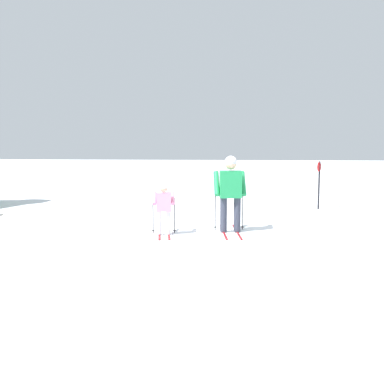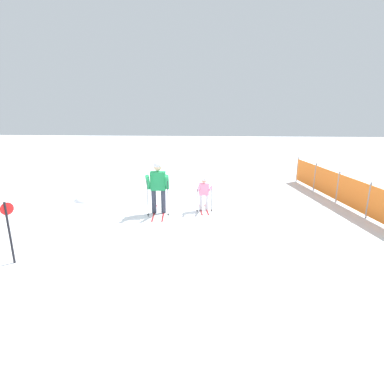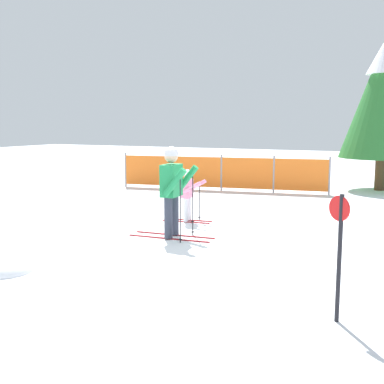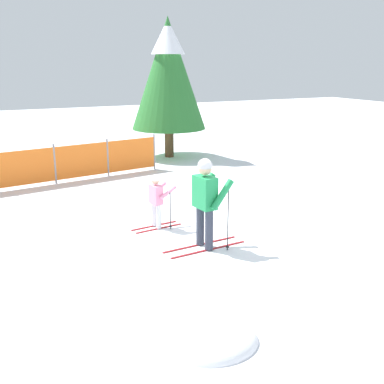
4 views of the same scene
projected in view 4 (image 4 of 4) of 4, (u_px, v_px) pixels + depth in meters
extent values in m
plane|color=white|center=(210.00, 243.00, 9.59)|extent=(60.00, 60.00, 0.00)
cube|color=maroon|center=(200.00, 244.00, 9.47)|extent=(1.66, 0.19, 0.02)
cube|color=maroon|center=(209.00, 250.00, 9.21)|extent=(1.66, 0.19, 0.02)
cylinder|color=#333847|center=(200.00, 225.00, 9.36)|extent=(0.16, 0.16, 0.79)
cylinder|color=#333847|center=(209.00, 230.00, 9.10)|extent=(0.16, 0.16, 0.79)
cube|color=#1E8C4C|center=(205.00, 192.00, 9.05)|extent=(0.32, 0.51, 0.61)
cylinder|color=#1E8C4C|center=(205.00, 188.00, 9.40)|extent=(0.49, 0.17, 0.57)
cylinder|color=#1E8C4C|center=(223.00, 195.00, 8.89)|extent=(0.49, 0.17, 0.57)
sphere|color=#D8AD8C|center=(205.00, 168.00, 8.92)|extent=(0.26, 0.26, 0.26)
sphere|color=silver|center=(205.00, 166.00, 8.91)|extent=(0.28, 0.28, 0.28)
cylinder|color=black|center=(209.00, 211.00, 9.60)|extent=(0.02, 0.02, 1.23)
cylinder|color=black|center=(209.00, 237.00, 9.75)|extent=(0.07, 0.07, 0.01)
cylinder|color=black|center=(228.00, 219.00, 9.07)|extent=(0.02, 0.02, 1.23)
cylinder|color=black|center=(227.00, 247.00, 9.21)|extent=(0.07, 0.07, 0.01)
cube|color=maroon|center=(154.00, 226.00, 10.54)|extent=(1.10, 0.19, 0.02)
cube|color=maroon|center=(159.00, 228.00, 10.37)|extent=(1.10, 0.19, 0.02)
cylinder|color=silver|center=(154.00, 214.00, 10.47)|extent=(0.11, 0.11, 0.53)
cylinder|color=silver|center=(159.00, 216.00, 10.30)|extent=(0.11, 0.11, 0.53)
cube|color=pink|center=(156.00, 194.00, 10.26)|extent=(0.23, 0.35, 0.41)
cylinder|color=pink|center=(158.00, 188.00, 10.51)|extent=(0.41, 0.13, 0.28)
cylinder|color=pink|center=(168.00, 193.00, 10.18)|extent=(0.41, 0.13, 0.28)
sphere|color=#D8AD8C|center=(156.00, 180.00, 10.18)|extent=(0.18, 0.18, 0.18)
sphere|color=white|center=(155.00, 179.00, 10.17)|extent=(0.18, 0.18, 0.18)
cylinder|color=black|center=(159.00, 205.00, 10.66)|extent=(0.02, 0.02, 0.82)
cylinder|color=black|center=(159.00, 220.00, 10.75)|extent=(0.07, 0.07, 0.01)
cylinder|color=black|center=(170.00, 211.00, 10.27)|extent=(0.02, 0.02, 0.82)
cylinder|color=black|center=(170.00, 226.00, 10.36)|extent=(0.07, 0.07, 0.01)
cylinder|color=gray|center=(55.00, 164.00, 14.07)|extent=(0.06, 0.06, 1.18)
cylinder|color=gray|center=(108.00, 157.00, 15.02)|extent=(0.06, 0.06, 1.18)
cylinder|color=gray|center=(154.00, 152.00, 15.97)|extent=(0.06, 0.06, 1.18)
cube|color=orange|center=(26.00, 168.00, 13.59)|extent=(1.68, 0.31, 0.99)
cube|color=orange|center=(82.00, 161.00, 14.54)|extent=(1.68, 0.31, 0.99)
cube|color=orange|center=(132.00, 154.00, 15.49)|extent=(1.68, 0.31, 0.99)
cylinder|color=#4C3823|center=(169.00, 143.00, 18.08)|extent=(0.34, 0.34, 1.07)
cone|color=#296D2E|center=(168.00, 74.00, 17.42)|extent=(2.72, 2.72, 3.98)
cone|color=white|center=(168.00, 37.00, 17.08)|extent=(1.22, 1.22, 1.19)
ellipsoid|color=white|center=(214.00, 343.00, 6.17)|extent=(1.19, 1.01, 0.48)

